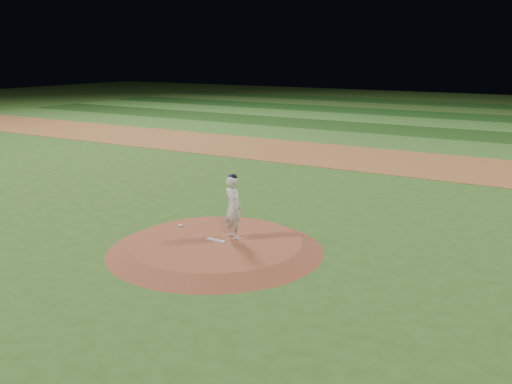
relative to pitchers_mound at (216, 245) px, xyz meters
name	(u,v)px	position (x,y,z in m)	size (l,w,h in m)	color
ground	(216,250)	(0.00, 0.00, -0.12)	(120.00, 120.00, 0.00)	#2F571C
infield_dirt_band	(390,161)	(0.00, 14.00, -0.12)	(70.00, 6.00, 0.02)	brown
outfield_stripe_0	(422,144)	(0.00, 19.50, -0.12)	(70.00, 5.00, 0.02)	#356324
outfield_stripe_1	(444,133)	(0.00, 24.50, -0.12)	(70.00, 5.00, 0.02)	#1B3F14
outfield_stripe_2	(462,124)	(0.00, 29.50, -0.12)	(70.00, 5.00, 0.02)	#397129
outfield_stripe_3	(476,117)	(0.00, 34.50, -0.12)	(70.00, 5.00, 0.02)	#1A4717
outfield_stripe_4	(487,111)	(0.00, 39.50, -0.12)	(70.00, 5.00, 0.02)	#3A6725
outfield_stripe_5	(497,106)	(0.00, 44.50, -0.12)	(70.00, 5.00, 0.02)	#1C4917
pitchers_mound	(216,245)	(0.00, 0.00, 0.00)	(5.50, 5.50, 0.25)	brown
pitching_rubber	(216,240)	(0.00, 0.01, 0.14)	(0.54, 0.13, 0.03)	beige
rosin_bag	(180,225)	(-1.51, 0.49, 0.16)	(0.12, 0.12, 0.06)	silver
pitcher_on_mound	(233,207)	(0.26, 0.43, 0.96)	(0.69, 0.56, 1.69)	white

